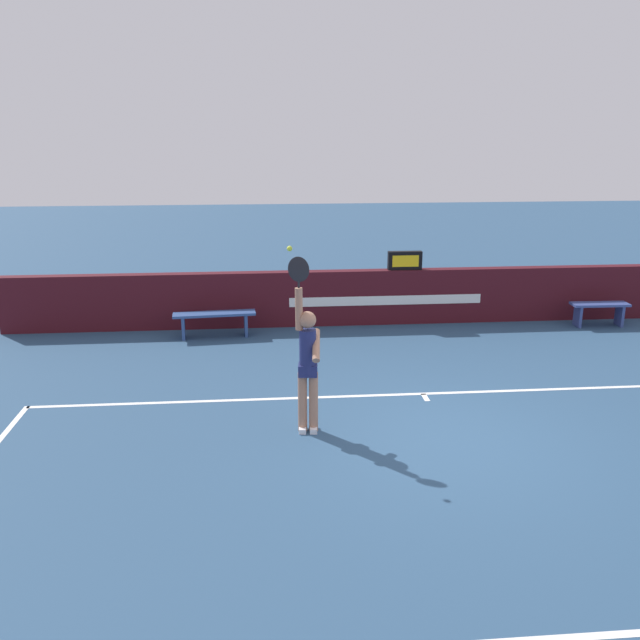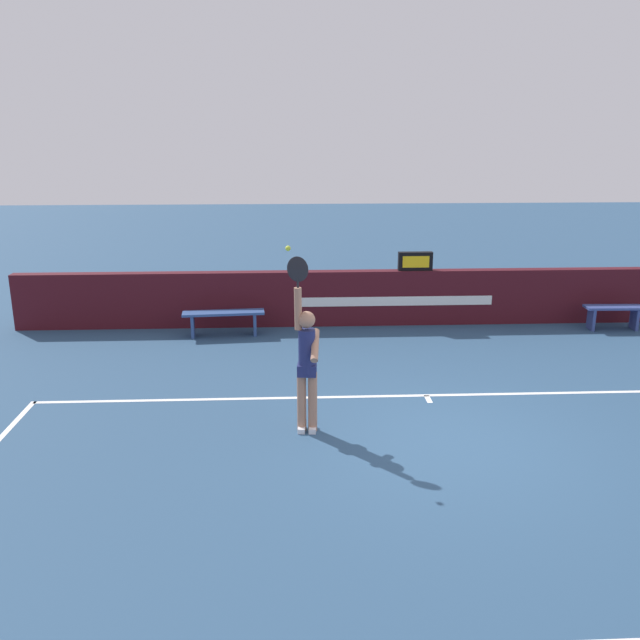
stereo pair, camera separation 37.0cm
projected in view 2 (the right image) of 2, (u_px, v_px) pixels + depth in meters
name	position (u px, v px, depth m)	size (l,w,h in m)	color
ground_plane	(451.00, 443.00, 9.04)	(60.00, 60.00, 0.00)	navy
court_lines	(470.00, 479.00, 8.08)	(12.33, 5.44, 0.00)	white
back_wall	(390.00, 297.00, 14.37)	(15.79, 0.28, 1.18)	#411018
speed_display	(415.00, 261.00, 14.18)	(0.72, 0.16, 0.39)	black
tennis_player	(307.00, 361.00, 9.12)	(0.46, 0.49, 2.49)	#A4745B
tennis_ball	(288.00, 248.00, 8.51)	(0.07, 0.07, 0.07)	#CAE338
courtside_bench_near	(614.00, 312.00, 14.05)	(1.21, 0.40, 0.50)	#364787
courtside_bench_far	(224.00, 317.00, 13.61)	(1.67, 0.49, 0.51)	#2E4B86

